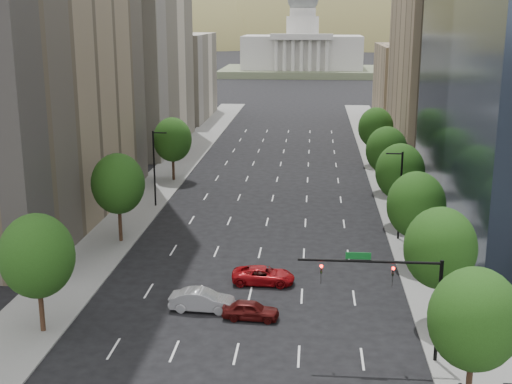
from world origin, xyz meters
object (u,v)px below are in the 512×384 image
(capitol, at_px, (302,52))
(car_maroon, at_px, (251,310))
(car_silver, at_px, (202,300))
(car_red_far, at_px, (263,275))
(traffic_signal, at_px, (400,287))

(capitol, relative_size, car_maroon, 14.29)
(capitol, bearing_deg, car_silver, -90.90)
(car_red_far, bearing_deg, capitol, 1.26)
(car_maroon, xyz_separation_m, car_silver, (-3.83, 1.22, 0.10))
(car_maroon, height_order, car_silver, car_silver)
(traffic_signal, height_order, car_maroon, traffic_signal)
(capitol, distance_m, car_silver, 213.21)
(car_silver, bearing_deg, traffic_signal, -113.01)
(traffic_signal, bearing_deg, car_silver, 154.34)
(traffic_signal, distance_m, capitol, 219.99)
(traffic_signal, distance_m, car_maroon, 12.27)
(capitol, bearing_deg, car_red_far, -89.75)
(car_silver, distance_m, car_red_far, 7.15)
(traffic_signal, bearing_deg, car_maroon, 151.54)
(car_maroon, bearing_deg, car_silver, 75.91)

